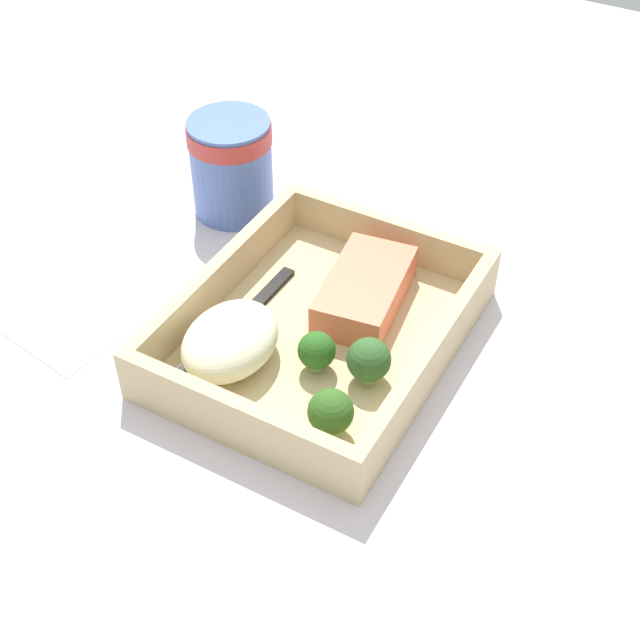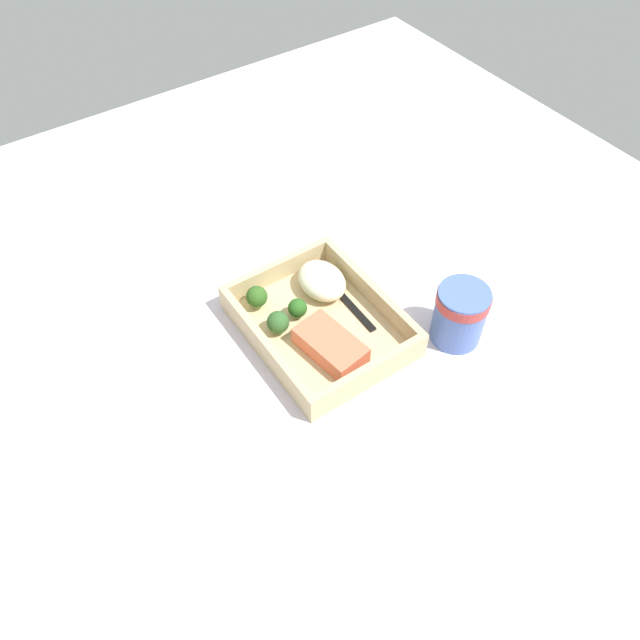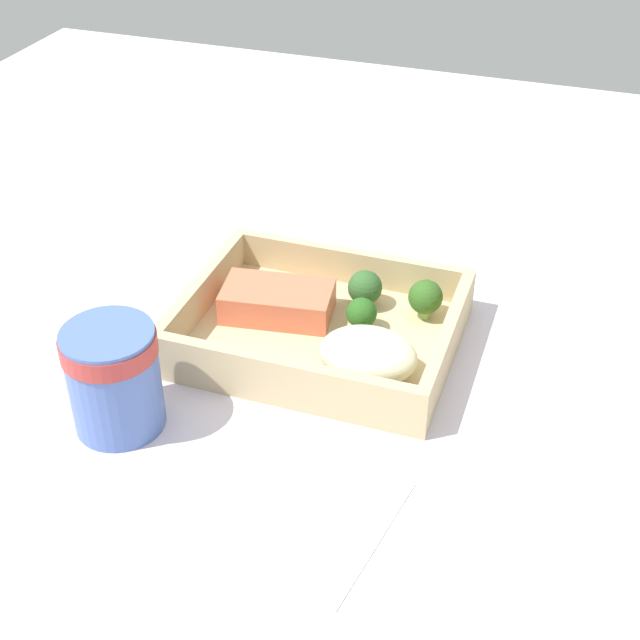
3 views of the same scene
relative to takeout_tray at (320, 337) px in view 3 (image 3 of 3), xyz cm
name	(u,v)px [view 3 (image 3 of 3)]	position (x,y,z in cm)	size (l,w,h in cm)	color
ground_plane	(320,350)	(0.00, 0.00, -1.60)	(160.00, 160.00, 2.00)	silver
takeout_tray	(320,337)	(0.00, 0.00, 0.00)	(26.62, 21.33, 1.20)	tan
tray_rim	(320,317)	(0.00, 0.00, 2.51)	(26.62, 21.33, 3.82)	tan
salmon_fillet	(278,301)	(-5.09, 1.58, 2.17)	(11.05, 6.14, 3.14)	#E36B4B
mashed_potatoes	(368,355)	(6.31, -4.71, 2.79)	(9.24, 7.11, 4.38)	beige
broccoli_floret_1	(365,288)	(2.82, 5.96, 2.76)	(3.56, 3.56, 4.02)	#77A057
broccoli_floret_2	(425,298)	(9.14, 6.02, 2.92)	(3.50, 3.50, 4.17)	#7D9A54
broccoli_floret_3	(361,313)	(3.72, 1.78, 2.55)	(3.09, 3.09, 3.57)	#759B56
fork	(331,377)	(3.33, -6.55, 0.82)	(15.83, 2.27, 0.44)	black
paper_cup	(113,374)	(-12.86, -17.11, 4.97)	(8.22, 8.22, 9.96)	#4D69B1
receipt_slip	(328,522)	(8.34, -22.32, -0.48)	(8.72, 14.14, 0.24)	white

